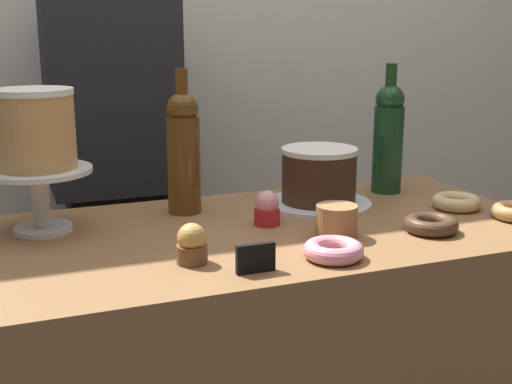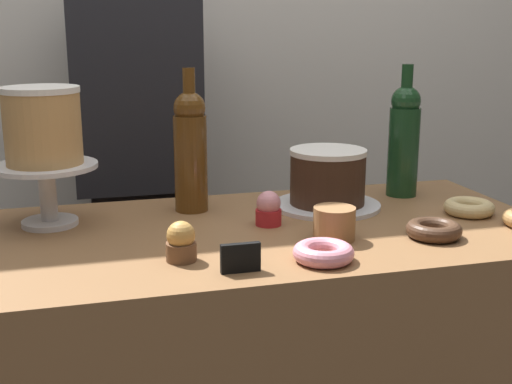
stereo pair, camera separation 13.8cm
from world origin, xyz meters
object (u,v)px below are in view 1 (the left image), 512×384
cupcake_strawberry (267,209)px  barista_figure (118,193)px  cake_stand_pedestal (40,189)px  donut_glazed (457,202)px  chocolate_round_cake (319,175)px  wine_bottle_amber (183,150)px  donut_pink (333,250)px  cookie_stack (336,221)px  donut_chocolate (431,224)px  wine_bottle_green (388,136)px  cupcake_caramel (192,245)px  price_sign_chalkboard (256,258)px  white_layer_cake (35,129)px

cupcake_strawberry → barista_figure: size_ratio=0.05×
cake_stand_pedestal → donut_glazed: size_ratio=1.92×
chocolate_round_cake → donut_glazed: bearing=-26.1°
wine_bottle_amber → donut_pink: bearing=-67.1°
cake_stand_pedestal → donut_glazed: bearing=-10.0°
cookie_stack → donut_chocolate: bearing=-11.8°
cupcake_strawberry → wine_bottle_green: bearing=22.2°
cupcake_caramel → price_sign_chalkboard: bearing=-43.5°
cupcake_caramel → donut_glazed: cupcake_caramel is taller
white_layer_cake → cupcake_caramel: size_ratio=2.16×
wine_bottle_amber → donut_glazed: bearing=-18.5°
white_layer_cake → cupcake_strawberry: white_layer_cake is taller
cake_stand_pedestal → white_layer_cake: (0.00, -0.00, 0.12)m
cake_stand_pedestal → chocolate_round_cake: bearing=-1.9°
cake_stand_pedestal → donut_chocolate: 0.81m
wine_bottle_amber → price_sign_chalkboard: (0.01, -0.42, -0.12)m
white_layer_cake → wine_bottle_amber: (0.31, 0.04, -0.07)m
white_layer_cake → wine_bottle_green: size_ratio=0.49×
donut_glazed → donut_chocolate: same height
donut_glazed → cookie_stack: bearing=-166.2°
donut_glazed → wine_bottle_amber: bearing=161.5°
white_layer_cake → barista_figure: size_ratio=0.10×
cupcake_strawberry → donut_pink: 0.25m
cake_stand_pedestal → cupcake_caramel: cake_stand_pedestal is taller
cupcake_caramel → chocolate_round_cake: bearing=35.2°
cookie_stack → barista_figure: barista_figure is taller
cupcake_strawberry → donut_chocolate: cupcake_strawberry is taller
cake_stand_pedestal → wine_bottle_amber: bearing=7.0°
donut_chocolate → cookie_stack: bearing=168.2°
wine_bottle_green → cupcake_strawberry: (-0.40, -0.16, -0.11)m
white_layer_cake → chocolate_round_cake: white_layer_cake is taller
donut_chocolate → cookie_stack: cookie_stack is taller
cake_stand_pedestal → price_sign_chalkboard: bearing=-49.3°
donut_chocolate → donut_glazed: bearing=38.5°
donut_glazed → price_sign_chalkboard: price_sign_chalkboard is taller
white_layer_cake → cupcake_strawberry: 0.50m
chocolate_round_cake → cupcake_caramel: (-0.39, -0.27, -0.04)m
chocolate_round_cake → price_sign_chalkboard: bearing=-129.8°
cupcake_caramel → price_sign_chalkboard: 0.12m
wine_bottle_green → wine_bottle_amber: size_ratio=1.00×
donut_pink → barista_figure: (-0.25, 0.86, -0.07)m
chocolate_round_cake → cookie_stack: chocolate_round_cake is taller
donut_chocolate → price_sign_chalkboard: size_ratio=1.60×
chocolate_round_cake → barista_figure: size_ratio=0.11×
cupcake_caramel → barista_figure: 0.80m
wine_bottle_green → cupcake_caramel: bearing=-151.3°
donut_glazed → price_sign_chalkboard: 0.63m
cupcake_strawberry → chocolate_round_cake: bearing=30.2°
cake_stand_pedestal → cupcake_caramel: 0.38m
price_sign_chalkboard → barista_figure: (-0.09, 0.88, -0.08)m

